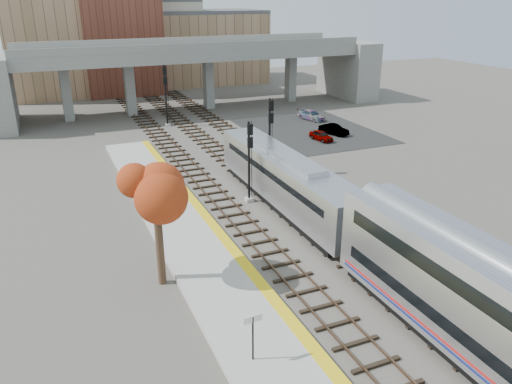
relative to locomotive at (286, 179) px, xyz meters
name	(u,v)px	position (x,y,z in m)	size (l,w,h in m)	color
ground	(332,260)	(-1.00, -8.53, -2.28)	(160.00, 160.00, 0.00)	#47423D
platform	(221,283)	(-8.25, -8.53, -2.10)	(4.50, 60.00, 0.35)	#9E9E99
yellow_strip	(252,273)	(-6.35, -8.53, -1.92)	(0.70, 60.00, 0.01)	yellow
tracks	(263,189)	(-0.07, 3.97, -2.20)	(10.70, 95.00, 0.25)	black
overpass	(194,67)	(3.92, 36.47, 3.53)	(54.00, 12.00, 9.50)	slate
buildings_far	(136,40)	(0.26, 58.04, 5.60)	(43.00, 21.00, 20.60)	tan
parking_lot	(310,130)	(13.00, 19.47, -2.26)	(14.00, 18.00, 0.04)	black
locomotive	(286,179)	(0.00, 0.00, 0.00)	(3.02, 19.05, 4.10)	#A8AAB2
signal_mast_near	(249,165)	(-2.10, 2.08, 0.79)	(0.60, 0.64, 6.42)	#9E9E99
signal_mast_mid	(270,138)	(2.00, 7.20, 1.13)	(0.60, 0.64, 6.92)	#9E9E99
signal_mast_far	(166,96)	(-2.10, 28.36, 1.46)	(0.60, 0.64, 7.41)	#9E9E99
station_sign	(253,328)	(-9.15, -15.21, -0.30)	(0.90, 0.10, 2.27)	black
tree	(155,193)	(-11.21, -6.95, 3.22)	(3.60, 3.60, 7.42)	#382619
car_a	(321,136)	(11.99, 15.11, -1.70)	(1.28, 3.18, 1.08)	#99999E
car_b	(334,129)	(14.60, 16.70, -1.64)	(1.26, 3.61, 1.19)	#99999E
car_c	(312,115)	(15.84, 24.15, -1.64)	(1.68, 4.13, 1.20)	#99999E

